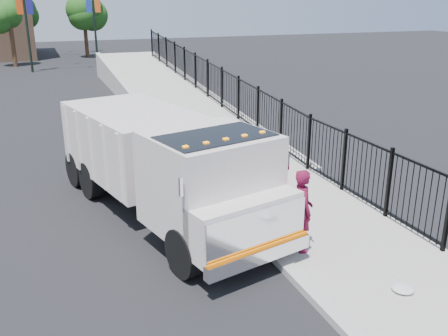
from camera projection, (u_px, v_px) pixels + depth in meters
name	position (u px, v px, depth m)	size (l,w,h in m)	color
ground	(261.00, 243.00, 11.77)	(120.00, 120.00, 0.00)	black
sidewalk	(382.00, 266.00, 10.63)	(3.55, 12.00, 0.12)	#9E998E
curb	(303.00, 283.00, 9.97)	(0.30, 12.00, 0.16)	#ADAAA3
ramp	(171.00, 105.00, 26.61)	(3.95, 24.00, 1.70)	#9E998E
iron_fence	(222.00, 101.00, 23.27)	(0.10, 28.00, 1.80)	black
truck	(165.00, 161.00, 12.65)	(4.46, 8.47, 2.77)	black
worker	(303.00, 210.00, 10.95)	(0.69, 0.45, 1.88)	#5A0C26
debris	(403.00, 288.00, 9.62)	(0.43, 0.43, 0.11)	silver
light_pole_0	(30.00, 13.00, 36.96)	(3.77, 0.22, 8.00)	black
light_pole_1	(90.00, 11.00, 40.75)	(3.78, 0.22, 8.00)	black
light_pole_2	(28.00, 9.00, 45.90)	(3.77, 0.22, 8.00)	black
light_pole_3	(81.00, 8.00, 50.14)	(3.78, 0.22, 8.00)	black
tree_0	(9.00, 17.00, 39.96)	(2.30, 2.30, 5.15)	#382314
tree_1	(84.00, 14.00, 46.41)	(2.70, 2.70, 5.35)	#382314
tree_2	(21.00, 12.00, 50.65)	(3.07, 3.07, 5.53)	#382314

